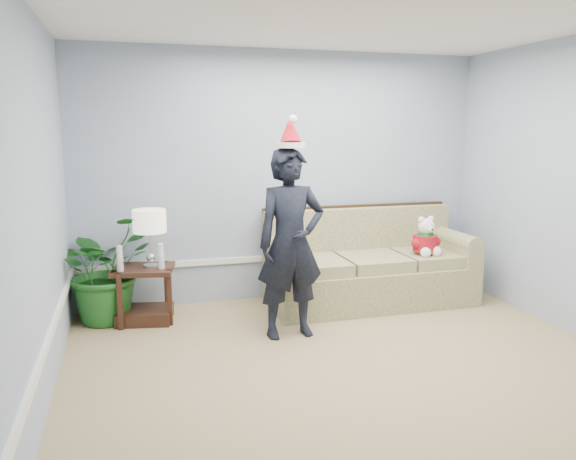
{
  "coord_description": "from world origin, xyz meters",
  "views": [
    {
      "loc": [
        -1.68,
        -3.42,
        1.87
      ],
      "look_at": [
        -0.23,
        1.55,
        0.93
      ],
      "focal_mm": 35.0,
      "sensor_mm": 36.0,
      "label": 1
    }
  ],
  "objects_px": {
    "side_table": "(145,300)",
    "houseplant": "(105,268)",
    "sofa": "(368,269)",
    "teddy_bear": "(426,241)",
    "table_lamp": "(149,224)",
    "man": "(291,244)"
  },
  "relations": [
    {
      "from": "sofa",
      "to": "side_table",
      "type": "height_order",
      "value": "sofa"
    },
    {
      "from": "sofa",
      "to": "side_table",
      "type": "distance_m",
      "value": 2.38
    },
    {
      "from": "table_lamp",
      "to": "sofa",
      "type": "bearing_deg",
      "value": 0.95
    },
    {
      "from": "table_lamp",
      "to": "teddy_bear",
      "type": "bearing_deg",
      "value": -3.86
    },
    {
      "from": "sofa",
      "to": "table_lamp",
      "type": "distance_m",
      "value": 2.38
    },
    {
      "from": "sofa",
      "to": "teddy_bear",
      "type": "relative_size",
      "value": 5.14
    },
    {
      "from": "teddy_bear",
      "to": "table_lamp",
      "type": "bearing_deg",
      "value": 170.57
    },
    {
      "from": "sofa",
      "to": "man",
      "type": "distance_m",
      "value": 1.42
    },
    {
      "from": "side_table",
      "to": "sofa",
      "type": "bearing_deg",
      "value": -0.1
    },
    {
      "from": "sofa",
      "to": "table_lamp",
      "type": "xyz_separation_m",
      "value": [
        -2.29,
        -0.04,
        0.62
      ]
    },
    {
      "from": "sofa",
      "to": "teddy_bear",
      "type": "bearing_deg",
      "value": -22.17
    },
    {
      "from": "houseplant",
      "to": "teddy_bear",
      "type": "xyz_separation_m",
      "value": [
        3.29,
        -0.38,
        0.16
      ]
    },
    {
      "from": "man",
      "to": "table_lamp",
      "type": "bearing_deg",
      "value": 145.52
    },
    {
      "from": "side_table",
      "to": "teddy_bear",
      "type": "height_order",
      "value": "teddy_bear"
    },
    {
      "from": "table_lamp",
      "to": "houseplant",
      "type": "relative_size",
      "value": 0.53
    },
    {
      "from": "sofa",
      "to": "houseplant",
      "type": "xyz_separation_m",
      "value": [
        -2.73,
        0.15,
        0.17
      ]
    },
    {
      "from": "side_table",
      "to": "table_lamp",
      "type": "xyz_separation_m",
      "value": [
        0.08,
        -0.04,
        0.77
      ]
    },
    {
      "from": "houseplant",
      "to": "teddy_bear",
      "type": "relative_size",
      "value": 2.5
    },
    {
      "from": "houseplant",
      "to": "man",
      "type": "xyz_separation_m",
      "value": [
        1.63,
        -0.9,
        0.33
      ]
    },
    {
      "from": "side_table",
      "to": "houseplant",
      "type": "height_order",
      "value": "houseplant"
    },
    {
      "from": "sofa",
      "to": "houseplant",
      "type": "height_order",
      "value": "houseplant"
    },
    {
      "from": "side_table",
      "to": "houseplant",
      "type": "distance_m",
      "value": 0.5
    }
  ]
}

